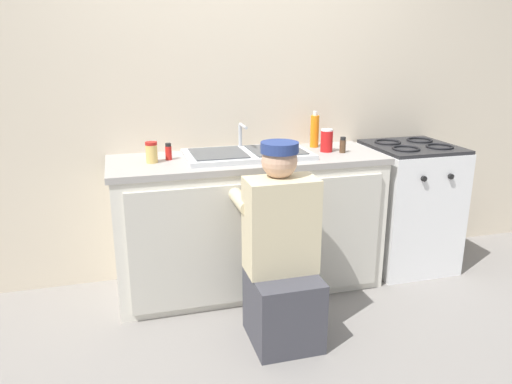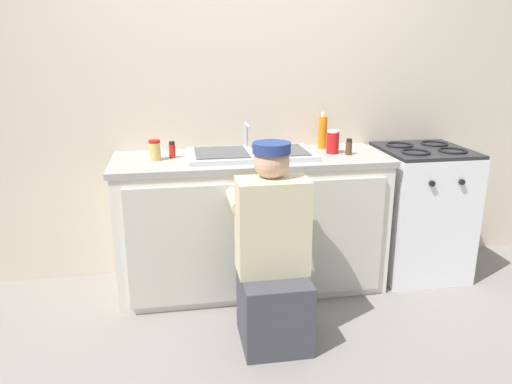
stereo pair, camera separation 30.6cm
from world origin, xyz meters
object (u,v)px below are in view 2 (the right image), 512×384
at_px(spice_bottle_red, 172,150).
at_px(spice_bottle_pepper, 349,147).
at_px(stove_range, 419,211).
at_px(soda_cup_red, 333,142).
at_px(condiment_jar, 155,150).
at_px(plumber_person, 273,262).
at_px(soap_bottle_orange, 323,132).
at_px(sink_double_basin, 251,153).

bearing_deg(spice_bottle_red, spice_bottle_pepper, -5.11).
relative_size(stove_range, soda_cup_red, 6.04).
relative_size(stove_range, condiment_jar, 7.18).
distance_m(plumber_person, soap_bottle_orange, 1.13).
relative_size(plumber_person, soda_cup_red, 7.26).
bearing_deg(stove_range, plumber_person, -150.60).
bearing_deg(sink_double_basin, soap_bottle_orange, 17.59).
bearing_deg(soap_bottle_orange, spice_bottle_pepper, -63.45).
relative_size(stove_range, spice_bottle_pepper, 8.75).
bearing_deg(spice_bottle_red, plumber_person, -54.88).
bearing_deg(spice_bottle_pepper, soda_cup_red, 147.39).
height_order(stove_range, plumber_person, plumber_person).
distance_m(plumber_person, soda_cup_red, 1.00).
height_order(plumber_person, spice_bottle_pepper, plumber_person).
relative_size(soap_bottle_orange, soda_cup_red, 1.64).
bearing_deg(sink_double_basin, stove_range, -0.10).
bearing_deg(stove_range, sink_double_basin, 179.90).
distance_m(stove_range, condiment_jar, 1.88).
bearing_deg(soap_bottle_orange, spice_bottle_red, -173.21).
bearing_deg(soap_bottle_orange, stove_range, -13.98).
height_order(sink_double_basin, condiment_jar, sink_double_basin).
bearing_deg(spice_bottle_red, condiment_jar, -154.69).
relative_size(condiment_jar, soap_bottle_orange, 0.51).
relative_size(spice_bottle_pepper, soap_bottle_orange, 0.42).
height_order(stove_range, soap_bottle_orange, soap_bottle_orange).
bearing_deg(stove_range, spice_bottle_red, 178.40).
bearing_deg(sink_double_basin, condiment_jar, -179.52).
distance_m(sink_double_basin, soap_bottle_orange, 0.56).
bearing_deg(spice_bottle_red, soap_bottle_orange, 6.79).
distance_m(spice_bottle_pepper, condiment_jar, 1.24).
xyz_separation_m(sink_double_basin, spice_bottle_pepper, (0.64, -0.06, 0.03)).
bearing_deg(stove_range, condiment_jar, -179.91).
height_order(spice_bottle_pepper, soda_cup_red, soda_cup_red).
distance_m(sink_double_basin, stove_range, 1.29).
xyz_separation_m(stove_range, spice_bottle_red, (-1.70, 0.05, 0.49)).
bearing_deg(condiment_jar, soap_bottle_orange, 8.66).
relative_size(plumber_person, spice_bottle_pepper, 10.52).
xyz_separation_m(sink_double_basin, soap_bottle_orange, (0.53, 0.17, 0.09)).
bearing_deg(sink_double_basin, plumber_person, -89.07).
relative_size(spice_bottle_pepper, soda_cup_red, 0.69).
height_order(sink_double_basin, stove_range, sink_double_basin).
relative_size(sink_double_basin, condiment_jar, 6.25).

